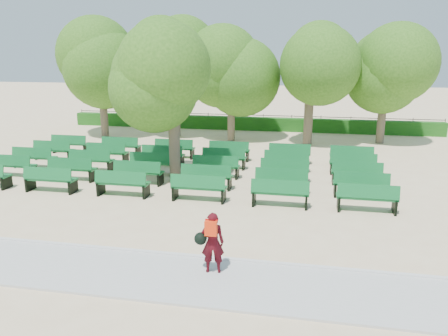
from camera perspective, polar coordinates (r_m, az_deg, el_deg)
name	(u,v)px	position (r m, az deg, el deg)	size (l,w,h in m)	color
ground	(200,187)	(17.69, -3.19, -2.46)	(120.00, 120.00, 0.00)	beige
paving	(125,273)	(11.19, -12.80, -13.25)	(30.00, 2.20, 0.06)	#BCBCB7
curb	(142,252)	(12.12, -10.60, -10.74)	(30.00, 0.12, 0.10)	silver
hedge	(248,124)	(31.03, 3.20, 5.82)	(26.00, 0.70, 0.90)	#1D5A17
fence	(249,129)	(31.50, 3.29, 5.12)	(26.00, 0.10, 1.02)	black
tree_line	(239,140)	(27.21, 2.01, 3.63)	(21.80, 6.80, 7.04)	#3D711E
bench_array	(184,173)	(19.35, -5.20, -0.68)	(2.03, 0.72, 1.27)	#11662D
tree_among	(172,77)	(17.76, -6.75, 11.69)	(4.32, 4.32, 6.28)	brown
person	(212,242)	(10.58, -1.63, -9.60)	(0.74, 0.47, 1.53)	#40090F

